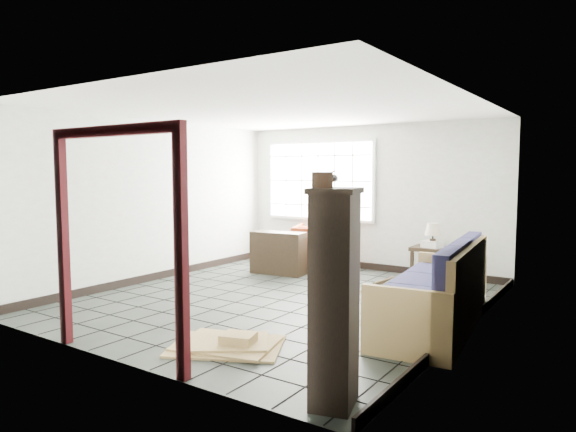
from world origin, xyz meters
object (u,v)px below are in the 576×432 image
Objects in this scene: armchair at (319,244)px; side_table at (429,253)px; futon_sofa at (439,298)px; tall_shelf at (335,296)px.

armchair reaches higher than side_table.
futon_sofa reaches higher than armchair.
futon_sofa is 2.34m from tall_shelf.
tall_shelf is (0.90, -4.80, 0.38)m from side_table.
side_table is (-0.97, 2.51, 0.09)m from futon_sofa.
armchair is 2.06m from side_table.
armchair is 5.62m from tall_shelf.
tall_shelf reaches higher than armchair.
tall_shelf is at bearing -97.68° from futon_sofa.
tall_shelf is at bearing -79.43° from side_table.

